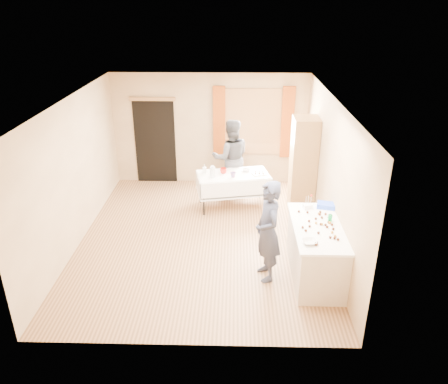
{
  "coord_description": "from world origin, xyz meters",
  "views": [
    {
      "loc": [
        0.58,
        -7.1,
        4.17
      ],
      "look_at": [
        0.4,
        0.0,
        0.95
      ],
      "focal_mm": 35.0,
      "sensor_mm": 36.0,
      "label": 1
    }
  ],
  "objects_px": {
    "chair": "(233,175)",
    "girl": "(268,232)",
    "cabinet": "(303,165)",
    "woman": "(231,158)",
    "counter": "(316,251)",
    "party_table": "(233,187)"
  },
  "relations": [
    {
      "from": "girl",
      "to": "woman",
      "type": "bearing_deg",
      "value": 177.5
    },
    {
      "from": "counter",
      "to": "chair",
      "type": "relative_size",
      "value": 1.73
    },
    {
      "from": "party_table",
      "to": "counter",
      "type": "bearing_deg",
      "value": -73.44
    },
    {
      "from": "girl",
      "to": "woman",
      "type": "height_order",
      "value": "woman"
    },
    {
      "from": "chair",
      "to": "woman",
      "type": "bearing_deg",
      "value": -86.78
    },
    {
      "from": "chair",
      "to": "girl",
      "type": "height_order",
      "value": "girl"
    },
    {
      "from": "party_table",
      "to": "chair",
      "type": "bearing_deg",
      "value": 79.17
    },
    {
      "from": "counter",
      "to": "woman",
      "type": "height_order",
      "value": "woman"
    },
    {
      "from": "counter",
      "to": "party_table",
      "type": "bearing_deg",
      "value": 117.97
    },
    {
      "from": "woman",
      "to": "girl",
      "type": "bearing_deg",
      "value": 92.72
    },
    {
      "from": "party_table",
      "to": "woman",
      "type": "relative_size",
      "value": 0.93
    },
    {
      "from": "cabinet",
      "to": "chair",
      "type": "relative_size",
      "value": 2.08
    },
    {
      "from": "girl",
      "to": "woman",
      "type": "xyz_separation_m",
      "value": [
        -0.61,
        3.22,
        0.04
      ]
    },
    {
      "from": "chair",
      "to": "cabinet",
      "type": "bearing_deg",
      "value": -27.94
    },
    {
      "from": "girl",
      "to": "woman",
      "type": "distance_m",
      "value": 3.28
    },
    {
      "from": "party_table",
      "to": "woman",
      "type": "height_order",
      "value": "woman"
    },
    {
      "from": "party_table",
      "to": "girl",
      "type": "relative_size",
      "value": 0.98
    },
    {
      "from": "cabinet",
      "to": "party_table",
      "type": "distance_m",
      "value": 1.53
    },
    {
      "from": "party_table",
      "to": "woman",
      "type": "distance_m",
      "value": 0.78
    },
    {
      "from": "girl",
      "to": "party_table",
      "type": "bearing_deg",
      "value": 178.95
    },
    {
      "from": "girl",
      "to": "cabinet",
      "type": "bearing_deg",
      "value": 147.5
    },
    {
      "from": "counter",
      "to": "girl",
      "type": "bearing_deg",
      "value": -176.06
    }
  ]
}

